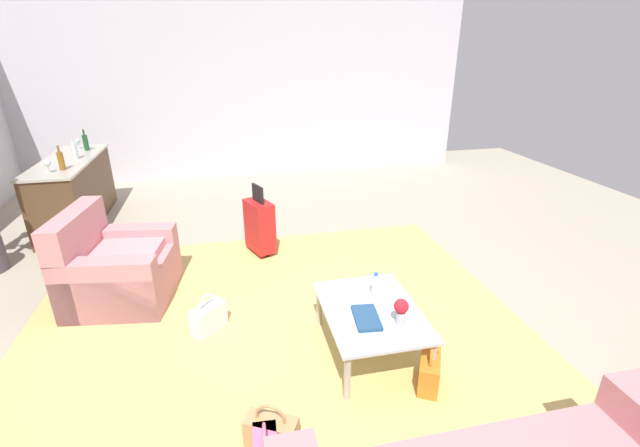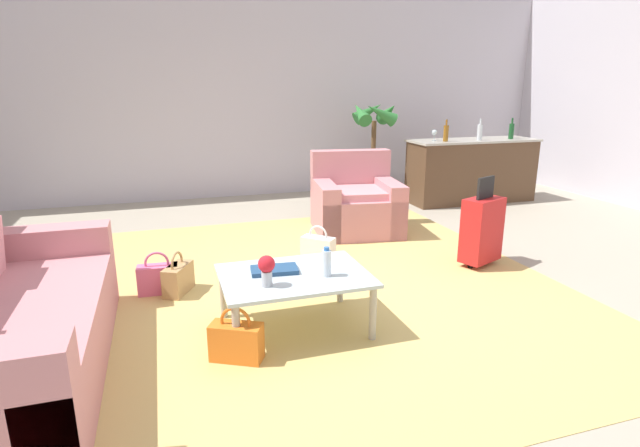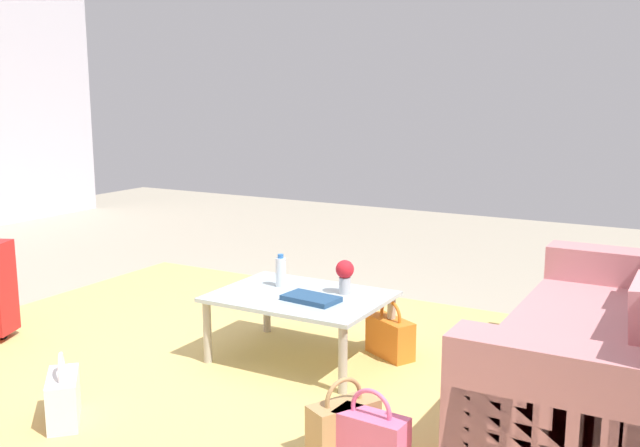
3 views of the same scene
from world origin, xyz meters
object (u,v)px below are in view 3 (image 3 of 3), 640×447
at_px(coffee_table, 300,302).
at_px(handbag_white, 63,397).
at_px(handbag_orange, 390,336).
at_px(handbag_pink, 371,439).
at_px(water_bottle, 281,272).
at_px(couch, 628,358).
at_px(flower_vase, 345,274).
at_px(handbag_tan, 344,426).
at_px(coffee_table_book, 311,298).

xyz_separation_m(coffee_table, handbag_white, (0.58, 1.28, -0.23)).
xyz_separation_m(handbag_orange, handbag_pink, (-0.45, 1.24, 0.00)).
relative_size(coffee_table, water_bottle, 4.93).
height_order(handbag_orange, handbag_white, same).
height_order(handbag_pink, handbag_white, same).
distance_m(couch, coffee_table, 1.80).
xyz_separation_m(flower_vase, handbag_tan, (-0.53, 1.03, -0.40)).
bearing_deg(coffee_table_book, flower_vase, -107.28).
bearing_deg(coffee_table_book, coffee_table, -27.47).
xyz_separation_m(coffee_table, handbag_tan, (-0.75, 0.88, -0.23)).
bearing_deg(handbag_tan, water_bottle, -45.97).
xyz_separation_m(couch, handbag_orange, (1.35, -0.20, -0.19)).
distance_m(coffee_table, handbag_pink, 1.32).
bearing_deg(coffee_table, handbag_orange, -146.14).
bearing_deg(handbag_white, coffee_table, -114.26).
distance_m(coffee_table_book, handbag_orange, 0.59).
distance_m(water_bottle, handbag_pink, 1.56).
xyz_separation_m(water_bottle, flower_vase, (-0.42, -0.05, 0.03)).
relative_size(flower_vase, handbag_pink, 0.57).
bearing_deg(water_bottle, handbag_orange, -162.64).
bearing_deg(couch, water_bottle, -0.00).
relative_size(water_bottle, handbag_tan, 0.57).
relative_size(coffee_table, handbag_white, 2.81).
relative_size(handbag_tan, handbag_white, 1.00).
xyz_separation_m(flower_vase, handbag_white, (0.80, 1.43, -0.40)).
bearing_deg(coffee_table_book, water_bottle, -23.13).
height_order(coffee_table_book, handbag_tan, coffee_table_book).
relative_size(handbag_tan, handbag_orange, 1.00).
height_order(water_bottle, handbag_tan, water_bottle).
relative_size(coffee_table_book, handbag_pink, 0.89).
distance_m(coffee_table, coffee_table_book, 0.16).
bearing_deg(handbag_pink, handbag_tan, -17.77).
bearing_deg(couch, coffee_table, 3.18).
bearing_deg(handbag_tan, coffee_table, -49.65).
relative_size(couch, coffee_table, 2.10).
relative_size(water_bottle, flower_vase, 1.00).
distance_m(flower_vase, handbag_tan, 1.23).
bearing_deg(water_bottle, flower_vase, -173.21).
relative_size(handbag_tan, handbag_pink, 1.00).
relative_size(coffee_table_book, handbag_white, 0.89).
bearing_deg(coffee_table, water_bottle, -26.57).
height_order(flower_vase, handbag_white, flower_vase).
bearing_deg(handbag_tan, handbag_white, 16.75).
relative_size(couch, handbag_tan, 5.88).
bearing_deg(handbag_pink, couch, -130.86).
bearing_deg(handbag_white, handbag_pink, -166.74).
distance_m(flower_vase, handbag_orange, 0.49).
bearing_deg(handbag_pink, flower_vase, -57.63).
height_order(water_bottle, flower_vase, flower_vase).
bearing_deg(coffee_table_book, handbag_tan, 134.35).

